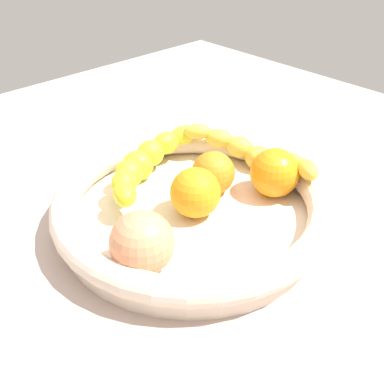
{
  "coord_description": "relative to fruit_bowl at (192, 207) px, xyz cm",
  "views": [
    {
      "loc": [
        -34.4,
        -36.42,
        40.66
      ],
      "look_at": [
        0.0,
        0.0,
        7.88
      ],
      "focal_mm": 44.93,
      "sensor_mm": 36.0,
      "label": 1
    }
  ],
  "objects": [
    {
      "name": "peach_blush",
      "position": [
        -11.15,
        -4.11,
        2.77
      ],
      "size": [
        7.06,
        7.06,
        7.06
      ],
      "primitive_type": "sphere",
      "color": "#F09466",
      "rests_on": "fruit_bowl"
    },
    {
      "name": "kitchen_counter",
      "position": [
        0.0,
        0.0,
        -4.15
      ],
      "size": [
        120.0,
        120.0,
        3.0
      ],
      "primitive_type": "cube",
      "color": "#B8A298",
      "rests_on": "ground"
    },
    {
      "name": "banana_draped_right",
      "position": [
        0.46,
        10.08,
        2.03
      ],
      "size": [
        20.74,
        11.94,
        4.92
      ],
      "color": "yellow",
      "rests_on": "fruit_bowl"
    },
    {
      "name": "fruit_bowl",
      "position": [
        0.0,
        0.0,
        0.0
      ],
      "size": [
        35.29,
        35.29,
        5.14
      ],
      "color": "beige",
      "rests_on": "kitchen_counter"
    },
    {
      "name": "orange_mid_right",
      "position": [
        10.83,
        -4.42,
        2.52
      ],
      "size": [
        6.57,
        6.57,
        6.57
      ],
      "primitive_type": "sphere",
      "color": "orange",
      "rests_on": "fruit_bowl"
    },
    {
      "name": "orange_front",
      "position": [
        0.05,
        -0.61,
        2.42
      ],
      "size": [
        6.37,
        6.37,
        6.37
      ],
      "primitive_type": "sphere",
      "color": "orange",
      "rests_on": "fruit_bowl"
    },
    {
      "name": "banana_draped_left",
      "position": [
        13.44,
        1.07,
        2.32
      ],
      "size": [
        8.62,
        22.25,
        5.71
      ],
      "color": "yellow",
      "rests_on": "fruit_bowl"
    },
    {
      "name": "orange_mid_left",
      "position": [
        5.37,
        1.55,
        2.15
      ],
      "size": [
        5.82,
        5.82,
        5.82
      ],
      "primitive_type": "sphere",
      "color": "orange",
      "rests_on": "fruit_bowl"
    }
  ]
}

